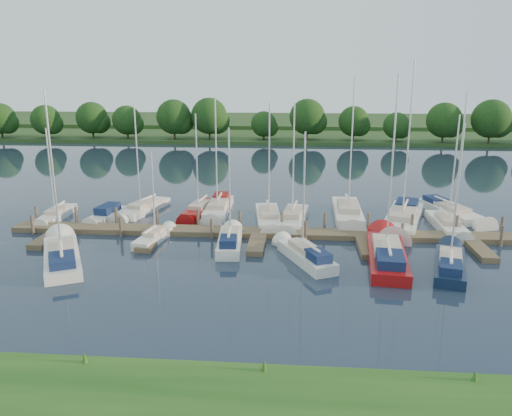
# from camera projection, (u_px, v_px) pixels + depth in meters

# --- Properties ---
(ground) EXTENTS (260.00, 260.00, 0.00)m
(ground) POSITION_uv_depth(u_px,v_px,m) (250.00, 273.00, 31.89)
(ground) COLOR #1A2335
(ground) RESTS_ON ground
(dock) EXTENTS (40.00, 6.00, 0.40)m
(dock) POSITION_uv_depth(u_px,v_px,m) (259.00, 235.00, 38.88)
(dock) COLOR #4D3F2B
(dock) RESTS_ON ground
(mooring_pilings) EXTENTS (38.24, 2.84, 2.00)m
(mooring_pilings) POSITION_uv_depth(u_px,v_px,m) (260.00, 226.00, 39.86)
(mooring_pilings) COLOR #473D33
(mooring_pilings) RESTS_ON ground
(far_shore) EXTENTS (180.00, 30.00, 0.60)m
(far_shore) POSITION_uv_depth(u_px,v_px,m) (283.00, 134.00, 104.03)
(far_shore) COLOR #243C17
(far_shore) RESTS_ON ground
(distant_hill) EXTENTS (220.00, 40.00, 1.40)m
(distant_hill) POSITION_uv_depth(u_px,v_px,m) (286.00, 121.00, 127.99)
(distant_hill) COLOR #315525
(distant_hill) RESTS_ON ground
(treeline) EXTENTS (146.47, 9.98, 8.12)m
(treeline) POSITION_uv_depth(u_px,v_px,m) (290.00, 121.00, 90.50)
(treeline) COLOR #38281C
(treeline) RESTS_ON ground
(sailboat_n_0) EXTENTS (1.85, 6.48, 8.31)m
(sailboat_n_0) POSITION_uv_depth(u_px,v_px,m) (56.00, 216.00, 43.93)
(sailboat_n_0) COLOR silver
(sailboat_n_0) RESTS_ON ground
(motorboat) EXTENTS (2.26, 5.54, 1.50)m
(motorboat) POSITION_uv_depth(u_px,v_px,m) (107.00, 215.00, 43.86)
(motorboat) COLOR silver
(motorboat) RESTS_ON ground
(sailboat_n_2) EXTENTS (3.43, 7.84, 9.92)m
(sailboat_n_2) POSITION_uv_depth(u_px,v_px,m) (142.00, 210.00, 45.84)
(sailboat_n_2) COLOR silver
(sailboat_n_2) RESTS_ON ground
(sailboat_n_3) EXTENTS (2.48, 7.43, 9.43)m
(sailboat_n_3) POSITION_uv_depth(u_px,v_px,m) (199.00, 211.00, 45.49)
(sailboat_n_3) COLOR maroon
(sailboat_n_3) RESTS_ON ground
(sailboat_n_4) EXTENTS (2.17, 8.54, 10.89)m
(sailboat_n_4) POSITION_uv_depth(u_px,v_px,m) (218.00, 209.00, 45.87)
(sailboat_n_4) COLOR silver
(sailboat_n_4) RESTS_ON ground
(sailboat_n_5) EXTENTS (2.76, 8.33, 10.56)m
(sailboat_n_5) POSITION_uv_depth(u_px,v_px,m) (269.00, 219.00, 42.88)
(sailboat_n_5) COLOR silver
(sailboat_n_5) RESTS_ON ground
(sailboat_n_6) EXTENTS (2.75, 8.21, 10.49)m
(sailboat_n_6) POSITION_uv_depth(u_px,v_px,m) (293.00, 220.00, 42.53)
(sailboat_n_6) COLOR silver
(sailboat_n_6) RESTS_ON ground
(sailboat_n_7) EXTENTS (2.49, 9.82, 12.52)m
(sailboat_n_7) POSITION_uv_depth(u_px,v_px,m) (348.00, 215.00, 44.22)
(sailboat_n_7) COLOR silver
(sailboat_n_7) RESTS_ON ground
(sailboat_n_8) EXTENTS (5.29, 11.11, 13.93)m
(sailboat_n_8) POSITION_uv_depth(u_px,v_px,m) (403.00, 220.00, 42.41)
(sailboat_n_8) COLOR silver
(sailboat_n_8) RESTS_ON ground
(sailboat_n_9) EXTENTS (1.92, 7.59, 9.73)m
(sailboat_n_9) POSITION_uv_depth(u_px,v_px,m) (447.00, 226.00, 40.91)
(sailboat_n_9) COLOR silver
(sailboat_n_9) RESTS_ON ground
(sailboat_n_10) EXTENTS (4.45, 9.07, 11.38)m
(sailboat_n_10) POSITION_uv_depth(u_px,v_px,m) (452.00, 212.00, 44.94)
(sailboat_n_10) COLOR silver
(sailboat_n_10) RESTS_ON ground
(sailboat_s_0) EXTENTS (5.68, 9.05, 11.80)m
(sailboat_s_0) POSITION_uv_depth(u_px,v_px,m) (62.00, 256.00, 33.98)
(sailboat_s_0) COLOR silver
(sailboat_s_0) RESTS_ON ground
(sailboat_s_1) EXTENTS (2.04, 5.51, 7.18)m
(sailboat_s_1) POSITION_uv_depth(u_px,v_px,m) (154.00, 238.00, 38.00)
(sailboat_s_1) COLOR silver
(sailboat_s_1) RESTS_ON ground
(sailboat_s_2) EXTENTS (2.07, 6.98, 9.13)m
(sailboat_s_2) POSITION_uv_depth(u_px,v_px,m) (230.00, 242.00, 36.81)
(sailboat_s_2) COLOR silver
(sailboat_s_2) RESTS_ON ground
(sailboat_s_3) EXTENTS (4.18, 6.80, 9.19)m
(sailboat_s_3) POSITION_uv_depth(u_px,v_px,m) (305.00, 256.00, 33.93)
(sailboat_s_3) COLOR silver
(sailboat_s_3) RESTS_ON ground
(sailboat_s_4) EXTENTS (3.26, 10.20, 12.85)m
(sailboat_s_4) POSITION_uv_depth(u_px,v_px,m) (386.00, 255.00, 34.11)
(sailboat_s_4) COLOR maroon
(sailboat_s_4) RESTS_ON ground
(sailboat_s_5) EXTENTS (3.54, 7.71, 9.83)m
(sailboat_s_5) POSITION_uv_depth(u_px,v_px,m) (450.00, 265.00, 32.48)
(sailboat_s_5) COLOR #101D36
(sailboat_s_5) RESTS_ON ground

